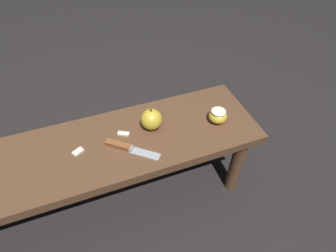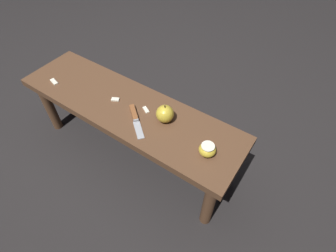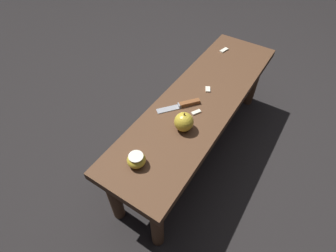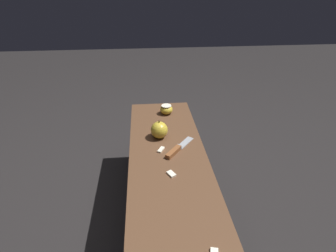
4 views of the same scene
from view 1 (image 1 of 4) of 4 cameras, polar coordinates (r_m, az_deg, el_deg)
ground_plane at (r=1.37m, az=-11.50°, el=-15.60°), size 8.00×8.00×0.00m
wooden_bench at (r=1.08m, az=-14.19°, el=-6.59°), size 1.27×0.36×0.42m
knife at (r=1.00m, az=-9.39°, el=-4.54°), size 0.19×0.16×0.02m
apple_whole at (r=1.04m, az=-3.63°, el=1.47°), size 0.09×0.09×0.10m
apple_cut at (r=1.09m, az=10.79°, el=2.17°), size 0.08×0.08×0.05m
apple_slice_near_knife at (r=1.03m, az=-18.99°, el=-5.38°), size 0.05×0.04×0.01m
apple_slice_near_bowl at (r=1.05m, az=-9.67°, el=-1.65°), size 0.05×0.04×0.01m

